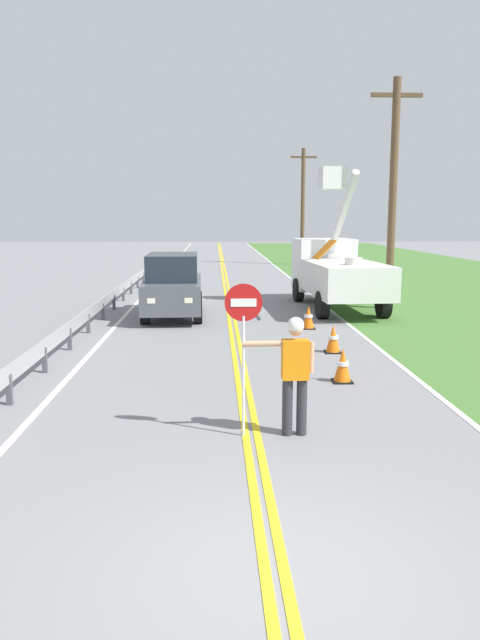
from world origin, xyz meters
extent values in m
plane|color=gray|center=(0.00, 0.00, 0.00)|extent=(160.00, 160.00, 0.00)
cube|color=yellow|center=(-0.09, 20.00, 0.01)|extent=(0.11, 110.00, 0.01)
cube|color=yellow|center=(0.09, 20.00, 0.01)|extent=(0.11, 110.00, 0.01)
cube|color=silver|center=(3.60, 20.00, 0.01)|extent=(0.12, 110.00, 0.01)
cube|color=silver|center=(-3.60, 20.00, 0.01)|extent=(0.12, 110.00, 0.01)
cylinder|color=#2D2D33|center=(0.77, 3.65, 0.44)|extent=(0.16, 0.16, 0.88)
cylinder|color=#2D2D33|center=(0.55, 3.65, 0.44)|extent=(0.16, 0.16, 0.88)
cube|color=orange|center=(0.66, 3.65, 1.18)|extent=(0.40, 0.25, 0.60)
cylinder|color=tan|center=(0.16, 3.64, 1.43)|extent=(0.60, 0.10, 0.09)
cylinder|color=tan|center=(0.90, 3.65, 1.21)|extent=(0.09, 0.09, 0.48)
sphere|color=tan|center=(0.66, 3.65, 1.65)|extent=(0.22, 0.22, 0.22)
sphere|color=white|center=(0.66, 3.65, 1.70)|extent=(0.25, 0.25, 0.25)
cylinder|color=silver|center=(-0.12, 3.63, 0.92)|extent=(0.04, 0.04, 1.85)
cylinder|color=#B71414|center=(-0.12, 3.63, 2.05)|extent=(0.56, 0.03, 0.56)
cube|color=white|center=(-0.12, 3.61, 2.05)|extent=(0.38, 0.01, 0.12)
cube|color=white|center=(3.94, 15.52, 1.21)|extent=(2.52, 4.70, 1.10)
cube|color=white|center=(3.78, 18.97, 1.46)|extent=(2.30, 2.20, 2.00)
cube|color=#1E2833|center=(3.73, 20.00, 1.76)|extent=(1.98, 0.15, 0.90)
cylinder|color=silver|center=(3.99, 14.60, 1.88)|extent=(0.56, 0.56, 0.24)
cylinder|color=silver|center=(3.91, 16.20, 3.37)|extent=(0.40, 3.36, 2.90)
cube|color=white|center=(3.84, 17.80, 4.73)|extent=(0.94, 0.94, 0.80)
cube|color=orange|center=(2.85, 13.67, 2.31)|extent=(0.63, 0.83, 0.59)
cylinder|color=black|center=(2.76, 18.72, 0.46)|extent=(0.36, 0.93, 0.92)
cylinder|color=black|center=(4.82, 18.82, 0.46)|extent=(0.36, 0.93, 0.92)
cylinder|color=black|center=(2.97, 14.44, 0.46)|extent=(0.36, 0.93, 0.92)
cylinder|color=black|center=(5.02, 14.54, 0.46)|extent=(0.36, 0.93, 0.92)
cube|color=#4C5156|center=(-1.94, 15.09, 0.80)|extent=(1.95, 4.64, 0.92)
cube|color=#1E2833|center=(-1.94, 15.09, 1.68)|extent=(1.69, 2.89, 0.84)
cube|color=#EAEACC|center=(-1.33, 12.82, 0.85)|extent=(0.24, 0.07, 0.16)
cube|color=#EAEACC|center=(-2.44, 12.79, 0.85)|extent=(0.24, 0.07, 0.16)
cylinder|color=black|center=(-1.09, 13.68, 0.34)|extent=(0.30, 0.69, 0.68)
cylinder|color=black|center=(-2.73, 13.64, 0.34)|extent=(0.30, 0.69, 0.68)
cylinder|color=black|center=(-1.15, 16.53, 0.34)|extent=(0.30, 0.69, 0.68)
cylinder|color=black|center=(-2.79, 16.49, 0.34)|extent=(0.30, 0.69, 0.68)
cylinder|color=brown|center=(5.79, 16.63, 4.04)|extent=(0.28, 0.28, 8.07)
cube|color=brown|center=(5.79, 16.63, 7.47)|extent=(1.80, 0.14, 0.14)
cylinder|color=brown|center=(5.62, 37.91, 4.00)|extent=(0.28, 0.28, 8.01)
cube|color=brown|center=(5.62, 37.91, 7.41)|extent=(1.80, 0.14, 0.14)
cone|color=orange|center=(2.02, 6.63, 0.35)|extent=(0.36, 0.36, 0.70)
cylinder|color=white|center=(2.02, 6.63, 0.39)|extent=(0.25, 0.25, 0.08)
cube|color=black|center=(2.02, 6.63, 0.01)|extent=(0.40, 0.40, 0.03)
cone|color=orange|center=(2.35, 9.35, 0.35)|extent=(0.36, 0.36, 0.70)
cylinder|color=white|center=(2.35, 9.35, 0.39)|extent=(0.25, 0.25, 0.08)
cube|color=black|center=(2.35, 9.35, 0.01)|extent=(0.40, 0.40, 0.03)
cone|color=orange|center=(2.24, 12.65, 0.35)|extent=(0.36, 0.36, 0.70)
cylinder|color=white|center=(2.24, 12.65, 0.39)|extent=(0.25, 0.25, 0.08)
cube|color=black|center=(2.24, 12.65, 0.01)|extent=(0.40, 0.40, 0.03)
cube|color=#9EA0A3|center=(-4.20, 15.65, 0.55)|extent=(0.06, 32.00, 0.32)
cube|color=#4C4C51|center=(-4.20, 5.36, 0.28)|extent=(0.10, 0.10, 0.55)
cube|color=#4C4C51|center=(-4.20, 7.65, 0.28)|extent=(0.10, 0.10, 0.55)
cube|color=#4C4C51|center=(-4.20, 9.93, 0.28)|extent=(0.10, 0.10, 0.55)
cube|color=#4C4C51|center=(-4.20, 12.22, 0.28)|extent=(0.10, 0.10, 0.55)
cube|color=#4C4C51|center=(-4.20, 14.51, 0.28)|extent=(0.10, 0.10, 0.55)
cube|color=#4C4C51|center=(-4.20, 16.79, 0.28)|extent=(0.10, 0.10, 0.55)
cube|color=#4C4C51|center=(-4.20, 19.08, 0.28)|extent=(0.10, 0.10, 0.55)
cube|color=#4C4C51|center=(-4.20, 21.36, 0.28)|extent=(0.10, 0.10, 0.55)
cube|color=#4C4C51|center=(-4.20, 23.65, 0.28)|extent=(0.10, 0.10, 0.55)
cube|color=#4C4C51|center=(-4.20, 25.93, 0.28)|extent=(0.10, 0.10, 0.55)
cube|color=#4C4C51|center=(-4.20, 28.22, 0.28)|extent=(0.10, 0.10, 0.55)
cube|color=#4C4C51|center=(-4.20, 30.51, 0.28)|extent=(0.10, 0.10, 0.55)
camera|label=1|loc=(-0.54, -5.26, 3.28)|focal=34.34mm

